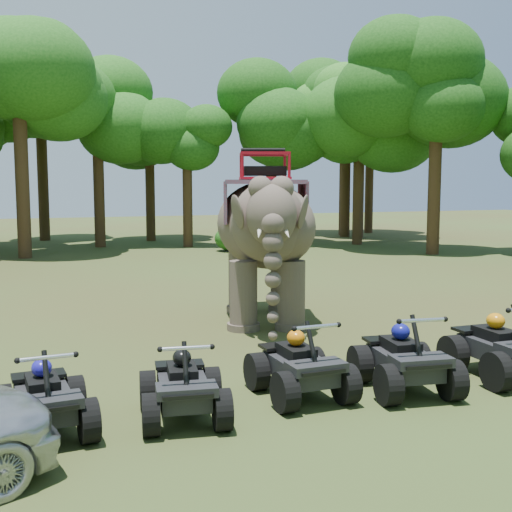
{
  "coord_description": "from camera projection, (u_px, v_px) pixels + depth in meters",
  "views": [
    {
      "loc": [
        -4.42,
        -10.26,
        3.28
      ],
      "look_at": [
        0.0,
        1.2,
        1.9
      ],
      "focal_mm": 45.0,
      "sensor_mm": 36.0,
      "label": 1
    }
  ],
  "objects": [
    {
      "name": "atv_2",
      "position": [
        300.0,
        357.0,
        9.88
      ],
      "size": [
        1.26,
        1.72,
        1.26
      ],
      "primitive_type": null,
      "rotation": [
        0.0,
        0.0,
        0.01
      ],
      "color": "black",
      "rests_on": "ground"
    },
    {
      "name": "tree_4",
      "position": [
        436.0,
        150.0,
        29.61
      ],
      "size": [
        6.77,
        6.77,
        9.67
      ],
      "primitive_type": null,
      "color": "#195114",
      "rests_on": "ground"
    },
    {
      "name": "ground",
      "position": [
        280.0,
        368.0,
        11.46
      ],
      "size": [
        110.0,
        110.0,
        0.0
      ],
      "primitive_type": "plane",
      "color": "#47381E",
      "rests_on": "ground"
    },
    {
      "name": "tree_3",
      "position": [
        358.0,
        167.0,
        34.59
      ],
      "size": [
        5.88,
        5.88,
        8.39
      ],
      "primitive_type": null,
      "color": "#195114",
      "rests_on": "ground"
    },
    {
      "name": "atv_0",
      "position": [
        44.0,
        390.0,
        8.4
      ],
      "size": [
        1.28,
        1.69,
        1.2
      ],
      "primitive_type": null,
      "rotation": [
        0.0,
        0.0,
        0.06
      ],
      "color": "black",
      "rests_on": "ground"
    },
    {
      "name": "tree_0",
      "position": [
        98.0,
        164.0,
        33.09
      ],
      "size": [
        6.01,
        6.01,
        8.58
      ],
      "primitive_type": null,
      "color": "#195114",
      "rests_on": "ground"
    },
    {
      "name": "tree_40",
      "position": [
        360.0,
        160.0,
        38.9
      ],
      "size": [
        6.63,
        6.63,
        9.48
      ],
      "primitive_type": null,
      "color": "#195114",
      "rests_on": "ground"
    },
    {
      "name": "atv_1",
      "position": [
        183.0,
        378.0,
        8.93
      ],
      "size": [
        1.42,
        1.77,
        1.19
      ],
      "primitive_type": null,
      "rotation": [
        0.0,
        0.0,
        -0.16
      ],
      "color": "black",
      "rests_on": "ground"
    },
    {
      "name": "tree_2",
      "position": [
        271.0,
        163.0,
        35.13
      ],
      "size": [
        6.18,
        6.18,
        8.83
      ],
      "primitive_type": null,
      "color": "#195114",
      "rests_on": "ground"
    },
    {
      "name": "tree_1",
      "position": [
        187.0,
        183.0,
        33.3
      ],
      "size": [
        4.68,
        4.68,
        6.68
      ],
      "primitive_type": null,
      "color": "#195114",
      "rests_on": "ground"
    },
    {
      "name": "tree_35",
      "position": [
        345.0,
        153.0,
        40.85
      ],
      "size": [
        7.37,
        7.37,
        10.53
      ],
      "primitive_type": null,
      "color": "#195114",
      "rests_on": "ground"
    },
    {
      "name": "tree_37",
      "position": [
        150.0,
        174.0,
        36.81
      ],
      "size": [
        5.43,
        5.43,
        7.75
      ],
      "primitive_type": null,
      "color": "#195114",
      "rests_on": "ground"
    },
    {
      "name": "tree_41",
      "position": [
        369.0,
        170.0,
        42.8
      ],
      "size": [
        5.92,
        5.92,
        8.46
      ],
      "primitive_type": null,
      "color": "#195114",
      "rests_on": "ground"
    },
    {
      "name": "tree_31",
      "position": [
        42.0,
        153.0,
        36.94
      ],
      "size": [
        7.06,
        7.06,
        10.08
      ],
      "primitive_type": null,
      "color": "#195114",
      "rests_on": "ground"
    },
    {
      "name": "elephant",
      "position": [
        264.0,
        235.0,
        15.32
      ],
      "size": [
        3.58,
        5.34,
        4.13
      ],
      "primitive_type": null,
      "rotation": [
        0.0,
        0.0,
        -0.32
      ],
      "color": "brown",
      "rests_on": "ground"
    },
    {
      "name": "atv_3",
      "position": [
        404.0,
        351.0,
        10.15
      ],
      "size": [
        1.54,
        1.94,
        1.31
      ],
      "primitive_type": null,
      "rotation": [
        0.0,
        0.0,
        -0.15
      ],
      "color": "black",
      "rests_on": "ground"
    },
    {
      "name": "tree_29",
      "position": [
        21.0,
        148.0,
        28.03
      ],
      "size": [
        6.76,
        6.76,
        9.65
      ],
      "primitive_type": null,
      "color": "#195114",
      "rests_on": "ground"
    },
    {
      "name": "tree_33",
      "position": [
        346.0,
        158.0,
        39.46
      ],
      "size": [
        6.81,
        6.81,
        9.73
      ],
      "primitive_type": null,
      "color": "#195114",
      "rests_on": "ground"
    },
    {
      "name": "atv_4",
      "position": [
        501.0,
        339.0,
        10.85
      ],
      "size": [
        1.39,
        1.86,
        1.34
      ],
      "primitive_type": null,
      "rotation": [
        0.0,
        0.0,
        -0.04
      ],
      "color": "black",
      "rests_on": "ground"
    }
  ]
}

